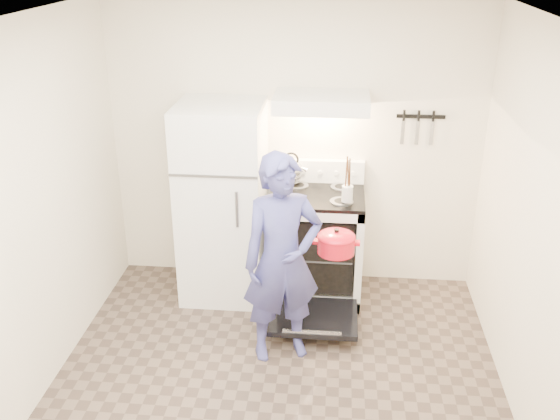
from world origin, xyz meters
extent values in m
plane|color=brown|center=(0.00, 0.00, 0.00)|extent=(3.60, 3.60, 0.00)
cube|color=white|center=(0.00, 1.80, 1.25)|extent=(3.20, 0.02, 2.50)
cube|color=white|center=(-0.58, 1.45, 0.85)|extent=(0.70, 0.70, 1.70)
cube|color=white|center=(0.23, 1.48, 0.46)|extent=(0.76, 0.65, 0.92)
cube|color=black|center=(0.23, 1.48, 0.94)|extent=(0.76, 0.65, 0.03)
cube|color=white|center=(0.23, 1.76, 1.05)|extent=(0.76, 0.07, 0.20)
cube|color=black|center=(0.23, 0.88, 0.12)|extent=(0.70, 0.54, 0.04)
cube|color=slate|center=(0.23, 1.48, 0.44)|extent=(0.60, 0.52, 0.01)
cube|color=white|center=(0.23, 1.55, 1.71)|extent=(0.76, 0.50, 0.12)
cube|color=black|center=(1.05, 1.79, 1.55)|extent=(0.40, 0.02, 0.03)
cylinder|color=#8D6449|center=(0.28, 1.42, 0.45)|extent=(0.31, 0.31, 0.02)
cylinder|color=silver|center=(0.46, 1.27, 1.05)|extent=(0.11, 0.11, 0.13)
imported|color=navy|center=(0.01, 0.58, 0.80)|extent=(0.68, 0.56, 1.59)
camera|label=1|loc=(0.36, -3.34, 2.93)|focal=40.00mm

